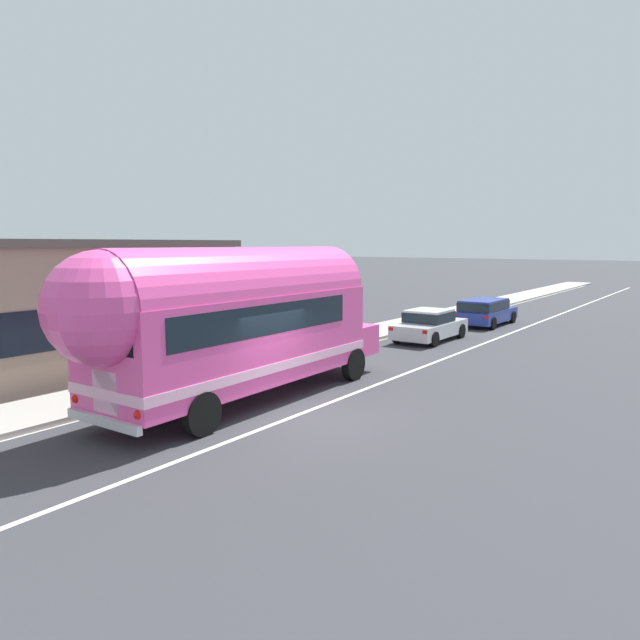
{
  "coord_description": "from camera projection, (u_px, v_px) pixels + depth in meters",
  "views": [
    {
      "loc": [
        8.64,
        -10.98,
        4.21
      ],
      "look_at": [
        -1.95,
        3.67,
        1.84
      ],
      "focal_mm": 32.7,
      "sensor_mm": 36.0,
      "label": 1
    }
  ],
  "objects": [
    {
      "name": "lane_markings",
      "position": [
        435.0,
        342.0,
        25.1
      ],
      "size": [
        4.12,
        80.0,
        0.01
      ],
      "color": "silver",
      "rests_on": "ground"
    },
    {
      "name": "car_lead",
      "position": [
        429.0,
        324.0,
        25.38
      ],
      "size": [
        1.93,
        4.26,
        1.37
      ],
      "color": "silver",
      "rests_on": "ground"
    },
    {
      "name": "sidewalk_slab",
      "position": [
        345.0,
        339.0,
        25.43
      ],
      "size": [
        2.43,
        90.0,
        0.15
      ],
      "primitive_type": "cube",
      "color": "#ADA89E",
      "rests_on": "ground"
    },
    {
      "name": "ground_plane",
      "position": [
        297.0,
        415.0,
        14.39
      ],
      "size": [
        300.0,
        300.0,
        0.0
      ],
      "primitive_type": "plane",
      "color": "#38383D"
    },
    {
      "name": "car_second",
      "position": [
        485.0,
        310.0,
        30.13
      ],
      "size": [
        1.97,
        4.55,
        1.37
      ],
      "color": "navy",
      "rests_on": "ground"
    },
    {
      "name": "painted_bus",
      "position": [
        232.0,
        318.0,
        15.07
      ],
      "size": [
        2.77,
        10.98,
        4.12
      ],
      "color": "#EA4C9E",
      "rests_on": "ground"
    }
  ]
}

